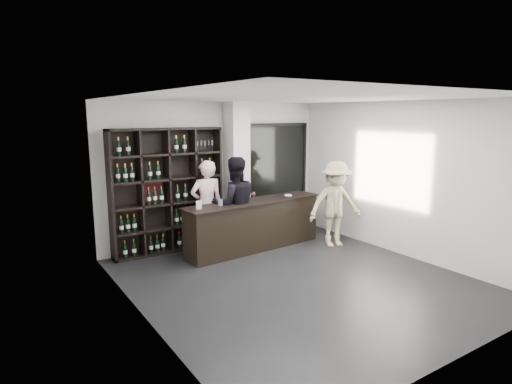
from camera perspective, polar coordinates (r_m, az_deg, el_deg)
floor at (r=7.12m, az=5.48°, el=-11.64°), size 5.00×5.50×0.01m
wine_shelf at (r=8.39m, az=-11.68°, el=0.16°), size 2.20×0.35×2.40m
structural_column at (r=8.92m, az=-2.52°, el=2.59°), size 0.40×0.40×2.90m
glass_panel at (r=9.76m, az=2.90°, el=2.97°), size 1.60×0.08×2.10m
tasting_counter at (r=8.48m, az=-0.22°, el=-4.40°), size 2.99×0.63×0.98m
taster_pink at (r=8.41m, az=-6.58°, el=-1.82°), size 0.70×0.51×1.78m
taster_black at (r=8.27m, az=-2.87°, el=-1.70°), size 1.05×0.91×1.86m
customer at (r=8.77m, az=10.51°, el=-1.58°), size 1.26×0.95×1.74m
wine_glass at (r=8.33m, az=-0.34°, el=-0.51°), size 0.10×0.10×0.20m
spit_cup at (r=7.94m, az=-4.80°, el=-1.40°), size 0.11×0.11×0.12m
napkin_stack at (r=8.90m, az=4.30°, el=-0.43°), size 0.17×0.17×0.02m
card_stand at (r=7.70m, az=-7.62°, el=-1.73°), size 0.11×0.08×0.15m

